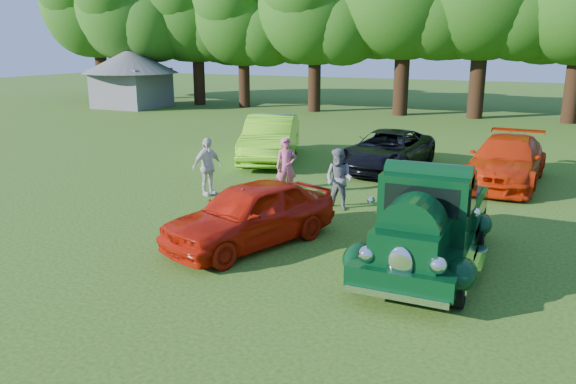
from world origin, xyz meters
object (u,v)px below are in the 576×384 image
at_px(spectator_pink, 286,167).
at_px(gazebo, 131,71).
at_px(back_car_black, 387,150).
at_px(spectator_grey, 339,179).
at_px(red_convertible, 250,213).
at_px(back_car_orange, 506,161).
at_px(hero_pickup, 427,224).
at_px(back_car_lime, 270,139).
at_px(spectator_white, 207,167).

height_order(spectator_pink, gazebo, gazebo).
bearing_deg(back_car_black, spectator_grey, -84.05).
bearing_deg(gazebo, red_convertible, -45.66).
bearing_deg(back_car_orange, hero_pickup, -92.97).
height_order(back_car_black, gazebo, gazebo).
bearing_deg(back_car_lime, spectator_pink, -77.42).
bearing_deg(spectator_grey, hero_pickup, -33.48).
bearing_deg(spectator_white, red_convertible, -113.94).
xyz_separation_m(back_car_lime, back_car_orange, (8.23, -0.19, -0.10)).
bearing_deg(spectator_grey, back_car_orange, 63.61).
height_order(hero_pickup, red_convertible, hero_pickup).
relative_size(back_car_orange, spectator_white, 3.02).
bearing_deg(spectator_white, spectator_grey, -65.57).
height_order(spectator_white, gazebo, gazebo).
bearing_deg(back_car_lime, spectator_grey, -67.12).
distance_m(back_car_black, spectator_white, 6.68).
xyz_separation_m(back_car_black, spectator_grey, (0.08, -5.28, 0.14)).
bearing_deg(hero_pickup, spectator_pink, 142.13).
height_order(red_convertible, spectator_grey, spectator_grey).
xyz_separation_m(red_convertible, spectator_white, (-3.07, 3.13, 0.14)).
bearing_deg(back_car_orange, back_car_lime, -177.33).
bearing_deg(back_car_lime, gazebo, 124.44).
height_order(back_car_lime, spectator_pink, spectator_pink).
height_order(hero_pickup, spectator_grey, hero_pickup).
relative_size(back_car_lime, spectator_grey, 3.11).
xyz_separation_m(red_convertible, back_car_orange, (4.64, 8.10, 0.03)).
relative_size(red_convertible, gazebo, 0.64).
bearing_deg(back_car_black, spectator_pink, -106.29).
bearing_deg(hero_pickup, back_car_lime, 132.76).
xyz_separation_m(hero_pickup, spectator_white, (-6.77, 2.72, 0.00)).
xyz_separation_m(spectator_pink, gazebo, (-19.18, 16.59, 1.57)).
height_order(red_convertible, back_car_orange, back_car_orange).
relative_size(hero_pickup, spectator_white, 2.95).
bearing_deg(gazebo, back_car_black, -29.93).
height_order(back_car_lime, back_car_orange, back_car_lime).
xyz_separation_m(hero_pickup, spectator_grey, (-2.86, 2.91, -0.02)).
relative_size(red_convertible, spectator_grey, 2.53).
relative_size(back_car_lime, gazebo, 0.79).
distance_m(red_convertible, spectator_white, 4.39).
xyz_separation_m(red_convertible, gazebo, (-20.19, 20.66, 1.70)).
relative_size(back_car_lime, spectator_pink, 3.03).
bearing_deg(spectator_grey, red_convertible, -92.06).
bearing_deg(back_car_lime, hero_pickup, -66.10).
relative_size(back_car_black, spectator_white, 2.89).
distance_m(back_car_black, back_car_orange, 3.91).
height_order(hero_pickup, spectator_white, hero_pickup).
height_order(back_car_orange, spectator_pink, spectator_pink).
distance_m(back_car_black, gazebo, 24.23).
bearing_deg(back_car_orange, spectator_pink, -140.50).
xyz_separation_m(hero_pickup, gazebo, (-23.88, 20.25, 1.57)).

